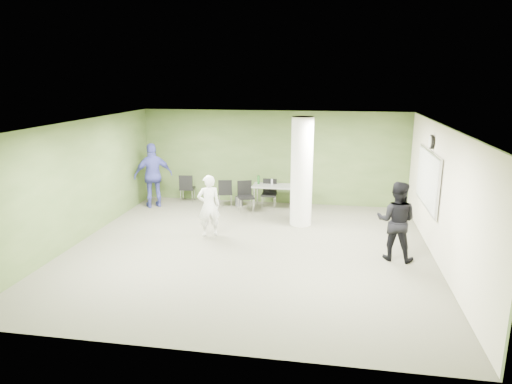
% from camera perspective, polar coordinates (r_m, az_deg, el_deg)
% --- Properties ---
extents(floor, '(8.00, 8.00, 0.00)m').
position_cam_1_polar(floor, '(10.32, -0.85, -7.15)').
color(floor, '#4E4C3D').
rests_on(floor, ground).
extents(ceiling, '(8.00, 8.00, 0.00)m').
position_cam_1_polar(ceiling, '(9.66, -0.91, 8.51)').
color(ceiling, white).
rests_on(ceiling, wall_back).
extents(wall_back, '(8.00, 2.80, 0.02)m').
position_cam_1_polar(wall_back, '(13.77, 2.15, 4.33)').
color(wall_back, '#3E5427').
rests_on(wall_back, floor).
extents(wall_left, '(0.02, 8.00, 2.80)m').
position_cam_1_polar(wall_left, '(11.32, -21.22, 1.20)').
color(wall_left, '#3E5427').
rests_on(wall_left, floor).
extents(wall_right_cream, '(0.02, 8.00, 2.80)m').
position_cam_1_polar(wall_right_cream, '(10.00, 22.29, -0.52)').
color(wall_right_cream, beige).
rests_on(wall_right_cream, floor).
extents(column, '(0.56, 0.56, 2.80)m').
position_cam_1_polar(column, '(11.72, 5.72, 2.52)').
color(column, silver).
rests_on(column, floor).
extents(whiteboard, '(0.05, 2.30, 1.30)m').
position_cam_1_polar(whiteboard, '(11.10, 20.66, 1.55)').
color(whiteboard, silver).
rests_on(whiteboard, wall_right_cream).
extents(wall_clock, '(0.06, 0.32, 0.32)m').
position_cam_1_polar(wall_clock, '(10.96, 21.05, 5.88)').
color(wall_clock, black).
rests_on(wall_clock, wall_right_cream).
extents(folding_table, '(1.49, 0.67, 0.95)m').
position_cam_1_polar(folding_table, '(13.23, 2.72, 0.63)').
color(folding_table, gray).
rests_on(folding_table, floor).
extents(wastebasket, '(0.25, 0.25, 0.28)m').
position_cam_1_polar(wastebasket, '(13.69, -2.13, -1.12)').
color(wastebasket, '#4C4C4C').
rests_on(wastebasket, floor).
extents(chair_back_left, '(0.48, 0.48, 0.87)m').
position_cam_1_polar(chair_back_left, '(14.12, -8.65, 0.71)').
color(chair_back_left, black).
rests_on(chair_back_left, floor).
extents(chair_back_right, '(0.50, 0.50, 0.84)m').
position_cam_1_polar(chair_back_right, '(13.49, -3.87, 0.13)').
color(chair_back_right, black).
rests_on(chair_back_right, floor).
extents(chair_table_left, '(0.56, 0.56, 0.87)m').
position_cam_1_polar(chair_table_left, '(13.07, -1.35, -0.22)').
color(chair_table_left, black).
rests_on(chair_table_left, floor).
extents(chair_table_right, '(0.43, 0.43, 0.85)m').
position_cam_1_polar(chair_table_right, '(13.37, 1.68, 0.07)').
color(chair_table_right, black).
rests_on(chair_table_right, floor).
extents(woman_white, '(0.65, 0.57, 1.51)m').
position_cam_1_polar(woman_white, '(11.00, -5.92, -1.73)').
color(woman_white, silver).
rests_on(woman_white, floor).
extents(man_black, '(0.95, 0.81, 1.69)m').
position_cam_1_polar(man_black, '(9.95, 17.12, -3.48)').
color(man_black, black).
rests_on(man_black, floor).
extents(man_blue, '(1.19, 0.98, 1.90)m').
position_cam_1_polar(man_blue, '(13.71, -12.71, 2.03)').
color(man_blue, '#3E429B').
rests_on(man_blue, floor).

